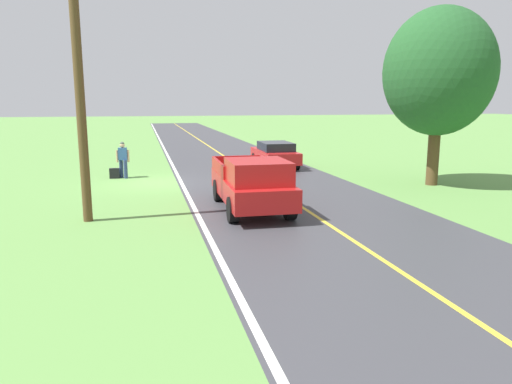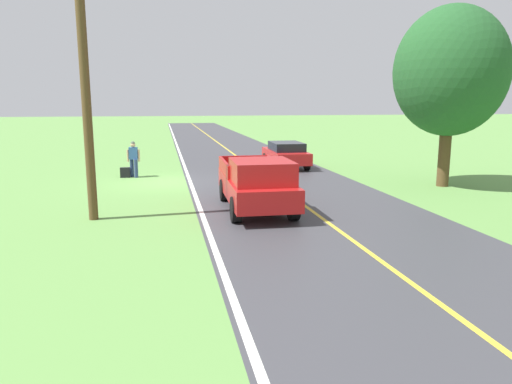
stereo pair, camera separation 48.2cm
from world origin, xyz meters
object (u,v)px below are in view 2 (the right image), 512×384
at_px(hitchhiker_walking, 134,157).
at_px(tree_far_side_near, 450,72).
at_px(suitcase_carried, 125,173).
at_px(pickup_truck_passing, 257,183).
at_px(utility_pole_roadside, 85,86).
at_px(sedan_near_oncoming, 286,154).

xyz_separation_m(hitchhiker_walking, tree_far_side_near, (-13.32, 5.13, 3.86)).
relative_size(hitchhiker_walking, suitcase_carried, 3.54).
bearing_deg(suitcase_carried, tree_far_side_near, 72.76).
relative_size(suitcase_carried, pickup_truck_passing, 0.09).
xyz_separation_m(pickup_truck_passing, utility_pole_roadside, (5.25, 0.17, 3.12)).
height_order(pickup_truck_passing, sedan_near_oncoming, pickup_truck_passing).
xyz_separation_m(sedan_near_oncoming, utility_pole_roadside, (8.93, 10.51, 3.33)).
relative_size(hitchhiker_walking, sedan_near_oncoming, 0.39).
bearing_deg(suitcase_carried, sedan_near_oncoming, 106.76).
bearing_deg(utility_pole_roadside, hitchhiker_walking, -95.40).
xyz_separation_m(tree_far_side_near, utility_pole_roadside, (14.12, 3.35, -0.76)).
height_order(pickup_truck_passing, tree_far_side_near, tree_far_side_near).
bearing_deg(hitchhiker_walking, utility_pole_roadside, 84.60).
relative_size(suitcase_carried, sedan_near_oncoming, 0.11).
bearing_deg(suitcase_carried, pickup_truck_passing, 33.61).
distance_m(tree_far_side_near, utility_pole_roadside, 14.53).
bearing_deg(sedan_near_oncoming, hitchhiker_walking, 14.03).
height_order(hitchhiker_walking, pickup_truck_passing, pickup_truck_passing).
distance_m(suitcase_carried, utility_pole_roadside, 9.27).
height_order(tree_far_side_near, sedan_near_oncoming, tree_far_side_near).
xyz_separation_m(suitcase_carried, pickup_truck_passing, (-4.87, 8.25, 0.72)).
xyz_separation_m(pickup_truck_passing, sedan_near_oncoming, (-3.68, -10.34, -0.21)).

